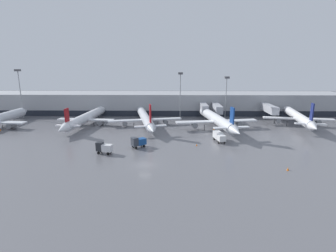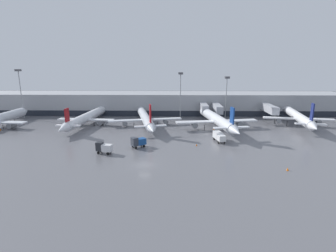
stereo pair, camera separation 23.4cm
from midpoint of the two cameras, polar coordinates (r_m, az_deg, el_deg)
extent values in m
plane|color=slate|center=(58.69, -5.25, -8.42)|extent=(320.00, 320.00, 0.00)
cube|color=#9EA0A5|center=(117.55, -2.12, 5.04)|extent=(160.00, 16.00, 9.00)
cube|color=#1E232D|center=(110.18, -2.32, 2.72)|extent=(156.80, 0.10, 2.40)
cube|color=#A8AAB2|center=(109.58, 21.13, 3.56)|extent=(2.60, 13.42, 2.80)
cylinder|color=#3F4247|center=(104.49, 22.11, 1.35)|extent=(0.44, 0.44, 3.20)
cube|color=#A8AAB2|center=(105.15, 7.76, 3.96)|extent=(2.60, 10.28, 2.80)
cylinder|color=#3F4247|center=(101.26, 8.01, 1.86)|extent=(0.44, 0.44, 3.20)
cube|color=#A8AAB2|center=(104.91, 10.58, 3.83)|extent=(2.60, 12.25, 2.80)
cylinder|color=#3F4247|center=(100.12, 11.02, 1.61)|extent=(0.44, 0.44, 3.20)
cone|color=silver|center=(121.37, -28.80, 2.85)|extent=(3.41, 3.88, 3.20)
cylinder|color=slate|center=(103.95, -30.99, 0.09)|extent=(2.05, 3.58, 1.85)
cylinder|color=#2D2D33|center=(115.95, -30.54, 1.11)|extent=(0.20, 0.20, 1.36)
cylinder|color=#2D2D33|center=(105.00, -32.36, -0.24)|extent=(0.20, 0.20, 1.36)
cylinder|color=white|center=(104.31, 26.34, 1.86)|extent=(7.65, 28.82, 3.00)
cone|color=white|center=(119.53, 24.31, 3.40)|extent=(3.35, 3.72, 2.85)
cone|color=white|center=(88.81, 29.16, -0.29)|extent=(3.40, 4.88, 2.70)
cube|color=white|center=(103.75, 26.41, 1.46)|extent=(23.80, 6.22, 0.44)
cube|color=white|center=(91.89, 28.53, 0.39)|extent=(9.11, 2.78, 0.35)
cube|color=navy|center=(91.26, 28.78, 2.55)|extent=(0.70, 2.16, 5.85)
cylinder|color=slate|center=(102.26, 22.78, 1.14)|extent=(2.05, 2.84, 1.65)
cylinder|color=slate|center=(105.97, 29.80, 0.80)|extent=(2.05, 2.84, 1.65)
cylinder|color=#2D2D33|center=(113.57, 24.97, 1.66)|extent=(0.20, 0.20, 1.94)
cylinder|color=#2D2D33|center=(102.40, 24.37, 0.54)|extent=(0.20, 0.20, 1.94)
cylinder|color=#2D2D33|center=(104.54, 28.41, 0.35)|extent=(0.20, 0.20, 1.94)
cylinder|color=silver|center=(99.66, -17.40, 1.79)|extent=(6.00, 31.02, 3.23)
cone|color=silver|center=(115.35, -14.05, 3.54)|extent=(3.37, 3.81, 3.06)
cone|color=silver|center=(84.01, -22.15, -0.71)|extent=(3.33, 5.08, 2.90)
cube|color=silver|center=(99.10, -17.55, 1.33)|extent=(20.47, 4.48, 0.44)
cube|color=silver|center=(87.08, -21.06, 0.08)|extent=(7.82, 2.18, 0.35)
cube|color=maroon|center=(86.47, -21.23, 2.03)|extent=(0.57, 2.42, 4.78)
cylinder|color=slate|center=(101.70, -20.45, 0.85)|extent=(2.03, 3.07, 1.77)
cylinder|color=slate|center=(97.18, -14.43, 0.72)|extent=(2.03, 3.07, 1.77)
cylinder|color=#2D2D33|center=(109.14, -15.26, 1.82)|extent=(0.20, 0.20, 1.20)
cylinder|color=#2D2D33|center=(100.05, -19.37, 0.48)|extent=(0.20, 0.20, 1.20)
cylinder|color=#2D2D33|center=(97.45, -15.91, 0.40)|extent=(0.20, 0.20, 1.20)
cylinder|color=silver|center=(94.53, -5.09, 1.82)|extent=(9.75, 31.37, 3.08)
cone|color=silver|center=(111.54, -6.11, 3.60)|extent=(3.58, 3.93, 2.92)
cone|color=silver|center=(77.09, -3.57, -0.85)|extent=(3.69, 5.10, 2.77)
cube|color=silver|center=(93.89, -5.03, 1.36)|extent=(25.92, 7.90, 0.44)
cube|color=silver|center=(80.44, -3.92, -0.02)|extent=(9.94, 3.42, 0.35)
cube|color=maroon|center=(79.67, -3.96, 2.54)|extent=(0.81, 2.16, 6.09)
cylinder|color=slate|center=(93.58, -9.45, 0.60)|extent=(2.21, 2.91, 1.69)
cylinder|color=slate|center=(95.15, -0.66, 1.00)|extent=(2.21, 2.91, 1.69)
cylinder|color=#2D2D33|center=(104.90, -5.70, 1.82)|extent=(0.20, 0.20, 1.37)
cylinder|color=#2D2D33|center=(93.09, -7.50, 0.26)|extent=(0.20, 0.20, 1.37)
cylinder|color=#2D2D33|center=(93.99, -2.43, 0.50)|extent=(0.20, 0.20, 1.37)
cylinder|color=silver|center=(90.49, 10.34, 1.53)|extent=(8.14, 29.86, 3.29)
cone|color=silver|center=(106.10, 7.46, 3.39)|extent=(3.68, 4.09, 3.13)
cone|color=silver|center=(74.76, 14.59, -1.23)|extent=(3.74, 5.36, 2.96)
cube|color=silver|center=(89.94, 10.47, 1.02)|extent=(27.96, 7.36, 0.44)
cube|color=silver|center=(77.94, 13.56, -0.32)|extent=(10.71, 3.29, 0.35)
cube|color=navy|center=(77.24, 13.70, 2.05)|extent=(0.77, 2.55, 5.27)
cylinder|color=slate|center=(87.96, 5.63, 0.24)|extent=(2.29, 3.34, 1.81)
cylinder|color=slate|center=(92.97, 15.00, 0.56)|extent=(2.29, 3.34, 1.81)
cylinder|color=#2D2D33|center=(99.98, 8.51, 1.31)|extent=(0.20, 0.20, 1.91)
cylinder|color=#2D2D33|center=(88.31, 7.84, -0.29)|extent=(0.20, 0.20, 1.91)
cylinder|color=#2D2D33|center=(91.20, 13.23, -0.09)|extent=(0.20, 0.20, 1.91)
cube|color=silver|center=(77.09, 10.74, -1.93)|extent=(2.65, 3.82, 1.87)
cube|color=silver|center=(74.59, 11.50, -2.60)|extent=(2.29, 2.47, 1.60)
cylinder|color=black|center=(75.17, 12.13, -3.42)|extent=(0.38, 0.73, 0.70)
cylinder|color=black|center=(74.52, 10.83, -3.51)|extent=(0.38, 0.73, 0.70)
cylinder|color=black|center=(78.31, 11.17, -2.68)|extent=(0.38, 0.73, 0.70)
cylinder|color=black|center=(77.68, 9.91, -2.76)|extent=(0.38, 0.73, 0.70)
cube|color=silver|center=(66.42, -13.19, -4.67)|extent=(2.74, 2.08, 1.69)
cube|color=#26282D|center=(67.21, -14.72, -4.32)|extent=(1.79, 1.81, 2.18)
cylinder|color=black|center=(67.08, -14.98, -5.67)|extent=(0.74, 0.39, 0.70)
cylinder|color=black|center=(68.29, -14.42, -5.29)|extent=(0.74, 0.39, 0.70)
cylinder|color=black|center=(66.00, -13.06, -5.87)|extent=(0.74, 0.39, 0.70)
cylinder|color=black|center=(67.23, -12.53, -5.48)|extent=(0.74, 0.39, 0.70)
cube|color=#19478C|center=(70.35, -5.98, -3.35)|extent=(2.97, 2.85, 1.67)
cube|color=#333842|center=(69.37, -7.37, -3.40)|extent=(2.18, 2.21, 2.20)
cylinder|color=black|center=(69.12, -7.06, -4.72)|extent=(0.71, 0.62, 0.70)
cylinder|color=black|center=(70.44, -7.68, -4.39)|extent=(0.71, 0.62, 0.70)
cylinder|color=black|center=(70.26, -5.33, -4.37)|extent=(0.71, 0.62, 0.70)
cylinder|color=black|center=(71.56, -5.98, -4.05)|extent=(0.71, 0.62, 0.70)
cone|color=orange|center=(89.49, 9.91, -0.63)|extent=(0.43, 0.43, 0.56)
cone|color=orange|center=(103.68, -32.78, -0.66)|extent=(0.48, 0.48, 0.63)
cone|color=orange|center=(71.68, 6.18, -4.08)|extent=(0.40, 0.40, 0.57)
cone|color=orange|center=(60.87, 24.54, -8.50)|extent=(0.50, 0.50, 0.65)
cylinder|color=gray|center=(106.08, 12.41, 5.73)|extent=(0.30, 0.30, 16.05)
cube|color=#4C4C51|center=(105.31, 12.64, 10.27)|extent=(1.80, 1.80, 0.80)
cylinder|color=gray|center=(104.22, 2.62, 6.32)|extent=(0.30, 0.30, 17.59)
cube|color=#4C4C51|center=(103.47, 2.67, 11.38)|extent=(1.80, 1.80, 0.80)
cylinder|color=gray|center=(121.18, -29.44, 5.88)|extent=(0.30, 0.30, 18.73)
cube|color=#4C4C51|center=(120.56, -29.98, 10.47)|extent=(1.80, 1.80, 0.80)
camera|label=1|loc=(0.12, -90.08, -0.02)|focal=28.00mm
camera|label=2|loc=(0.12, 89.92, 0.02)|focal=28.00mm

